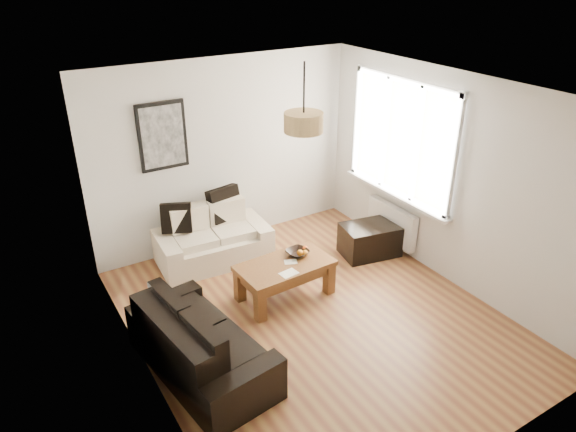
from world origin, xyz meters
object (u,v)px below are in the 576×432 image
loveseat_cream (213,236)px  sofa_leather (201,340)px  coffee_table (285,280)px  ottoman (370,240)px

loveseat_cream → sofa_leather: (-0.98, -1.88, -0.00)m
loveseat_cream → coffee_table: size_ratio=1.30×
loveseat_cream → sofa_leather: loveseat_cream is taller
ottoman → loveseat_cream: bearing=152.9°
loveseat_cream → ottoman: bearing=-22.9°
loveseat_cream → coffee_table: (0.38, -1.23, -0.13)m
loveseat_cream → ottoman: loveseat_cream is taller
loveseat_cream → sofa_leather: size_ratio=0.87×
ottoman → sofa_leather: bearing=-162.6°
sofa_leather → ottoman: 3.02m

